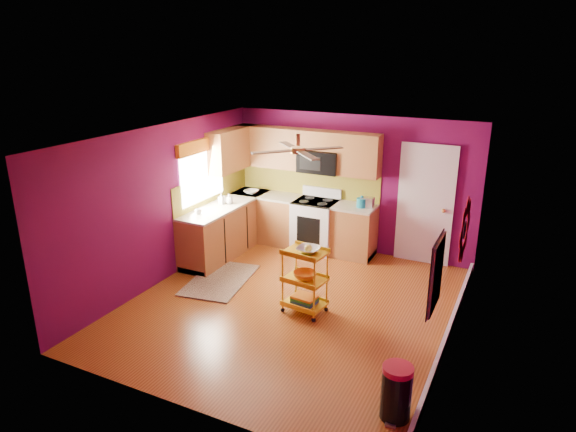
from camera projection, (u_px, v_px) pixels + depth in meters
The scene contains 18 objects.
ground at pixel (291, 305), 7.55m from camera, with size 5.00×5.00×0.00m, color brown.
room_envelope at pixel (293, 200), 7.02m from camera, with size 4.54×5.04×2.52m.
lower_cabinets at pixel (269, 227), 9.52m from camera, with size 2.81×2.31×0.94m.
electric_range at pixel (316, 225), 9.48m from camera, with size 0.76×0.66×1.13m.
upper_cabinetry at pixel (282, 151), 9.34m from camera, with size 2.80×2.30×1.26m.
left_window at pixel (202, 161), 8.82m from camera, with size 0.08×1.35×1.08m.
panel_door at pixel (425, 206), 8.76m from camera, with size 0.95×0.11×2.15m.
right_wall_art at pixel (453, 247), 5.87m from camera, with size 0.04×2.74×1.04m.
ceiling_fan at pixel (298, 149), 6.99m from camera, with size 1.01×1.01×0.26m.
shag_rug at pixel (220, 280), 8.34m from camera, with size 0.87×1.41×0.02m, color #311B10.
rolling_cart at pixel (305, 278), 7.21m from camera, with size 0.63×0.49×1.05m.
trash_can at pixel (396, 392), 5.21m from camera, with size 0.35×0.36×0.60m.
teal_kettle at pixel (362, 203), 8.96m from camera, with size 0.18×0.18×0.21m.
toaster at pixel (367, 202), 8.95m from camera, with size 0.22×0.15×0.18m, color beige.
soap_bottle_a at pixel (221, 198), 9.12m from camera, with size 0.09×0.10×0.21m, color #EA3F72.
soap_bottle_b at pixel (229, 199), 9.16m from camera, with size 0.14×0.14×0.18m, color white.
counter_dish at pixel (251, 192), 9.80m from camera, with size 0.27×0.27×0.07m, color white.
counter_cup at pixel (198, 212), 8.61m from camera, with size 0.11×0.11×0.09m, color white.
Camera 1 is at (2.92, -6.07, 3.66)m, focal length 32.00 mm.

